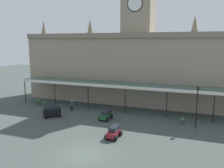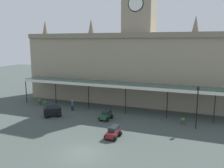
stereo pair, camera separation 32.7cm
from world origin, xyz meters
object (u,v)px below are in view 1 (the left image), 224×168
(planter_by_canopy, at_px, (183,121))
(planter_near_kerb, at_px, (39,102))
(car_black_van, at_px, (52,111))
(planter_forecourt_centre, at_px, (45,104))
(car_maroon_estate, at_px, (114,133))
(victorian_lamppost, at_px, (197,102))
(car_green_estate, at_px, (106,115))
(pedestrian_crossing_forecourt, at_px, (72,105))

(planter_by_canopy, xyz_separation_m, planter_near_kerb, (-23.36, 1.59, 0.00))
(planter_by_canopy, bearing_deg, car_black_van, -169.74)
(planter_forecourt_centre, bearing_deg, planter_by_canopy, -2.38)
(car_maroon_estate, distance_m, victorian_lamppost, 10.78)
(planter_near_kerb, bearing_deg, car_black_van, -38.95)
(planter_forecourt_centre, bearing_deg, car_maroon_estate, -28.37)
(car_green_estate, distance_m, planter_forecourt_centre, 11.97)
(victorian_lamppost, bearing_deg, car_green_estate, -176.89)
(planter_near_kerb, bearing_deg, pedestrian_crossing_forecourt, -9.15)
(planter_near_kerb, xyz_separation_m, planter_forecourt_centre, (1.70, -0.69, 0.00))
(planter_near_kerb, bearing_deg, victorian_lamppost, -5.83)
(planter_by_canopy, bearing_deg, planter_forecourt_centre, 177.62)
(car_green_estate, distance_m, car_black_van, 7.69)
(planter_near_kerb, height_order, planter_forecourt_centre, same)
(car_green_estate, xyz_separation_m, pedestrian_crossing_forecourt, (-6.43, 2.06, 0.34))
(car_green_estate, relative_size, car_black_van, 0.88)
(victorian_lamppost, relative_size, planter_near_kerb, 5.56)
(pedestrian_crossing_forecourt, bearing_deg, planter_forecourt_centre, 175.32)
(car_green_estate, height_order, car_black_van, car_black_van)
(planter_by_canopy, height_order, planter_near_kerb, same)
(car_green_estate, distance_m, pedestrian_crossing_forecourt, 6.76)
(planter_forecourt_centre, bearing_deg, car_green_estate, -11.99)
(car_green_estate, distance_m, car_maroon_estate, 6.36)
(car_maroon_estate, distance_m, planter_near_kerb, 18.70)
(pedestrian_crossing_forecourt, height_order, victorian_lamppost, victorian_lamppost)
(car_green_estate, xyz_separation_m, planter_forecourt_centre, (-11.71, 2.49, -0.07))
(car_green_estate, bearing_deg, planter_near_kerb, 166.66)
(car_green_estate, relative_size, victorian_lamppost, 0.42)
(car_black_van, xyz_separation_m, victorian_lamppost, (19.09, 2.20, 2.48))
(pedestrian_crossing_forecourt, distance_m, planter_by_canopy, 16.40)
(car_black_van, height_order, pedestrian_crossing_forecourt, car_black_van)
(pedestrian_crossing_forecourt, relative_size, planter_by_canopy, 1.74)
(car_maroon_estate, xyz_separation_m, planter_near_kerb, (-16.54, 8.71, -0.07))
(car_green_estate, distance_m, planter_by_canopy, 10.08)
(car_green_estate, xyz_separation_m, car_black_van, (-7.53, -1.57, 0.24))
(car_maroon_estate, xyz_separation_m, planter_forecourt_centre, (-14.84, 8.02, -0.07))
(car_maroon_estate, height_order, planter_by_canopy, car_maroon_estate)
(car_maroon_estate, bearing_deg, planter_near_kerb, 152.24)
(car_black_van, relative_size, pedestrian_crossing_forecourt, 1.53)
(pedestrian_crossing_forecourt, relative_size, victorian_lamppost, 0.31)
(victorian_lamppost, distance_m, planter_near_kerb, 25.25)
(car_maroon_estate, distance_m, pedestrian_crossing_forecourt, 12.22)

